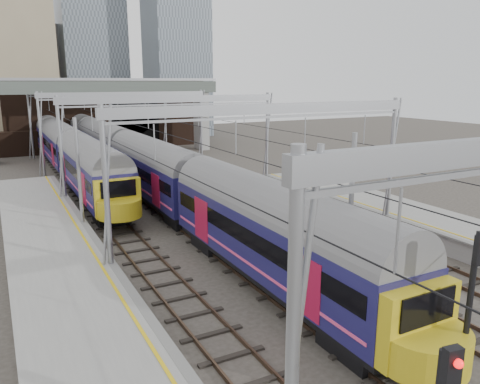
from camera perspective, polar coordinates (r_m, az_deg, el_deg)
ground at (r=19.09m, az=16.75°, el=-15.05°), size 160.00×160.00×0.00m
platform_left at (r=16.59m, az=-17.88°, el=-17.57°), size 4.32×55.00×1.12m
tracks at (r=30.66m, az=-3.18°, el=-3.50°), size 14.40×80.00×0.22m
overhead_line at (r=35.42m, az=-7.78°, el=9.46°), size 16.80×80.00×8.00m
retaining_wall at (r=65.22m, az=-15.97°, el=8.84°), size 28.00×2.75×9.00m
overbridge at (r=58.99m, az=-16.26°, el=11.26°), size 28.00×3.00×9.25m
city_skyline at (r=83.91m, az=-18.46°, el=18.32°), size 37.50×27.50×60.00m
train_main at (r=42.40m, az=-13.68°, el=4.30°), size 2.82×65.16×4.84m
train_second at (r=52.13m, az=-20.93°, el=5.42°), size 2.80×48.64×4.82m
signal_near_centre at (r=14.46m, az=26.49°, el=-11.40°), size 0.40×0.47×5.09m
equip_cover_a at (r=19.31m, az=12.20°, el=-14.27°), size 0.81×0.63×0.09m
equip_cover_b at (r=28.33m, az=7.42°, el=-4.96°), size 1.00×0.85×0.10m
equip_cover_c at (r=20.63m, az=16.65°, el=-12.64°), size 1.01×0.76×0.11m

